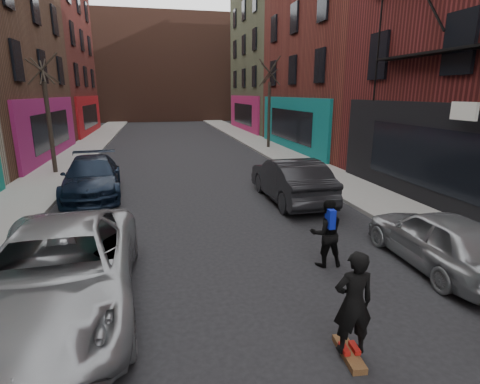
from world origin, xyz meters
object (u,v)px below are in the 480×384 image
parked_left_far (59,271)px  parked_left_end (92,177)px  tree_left_far (47,102)px  parked_right_far (440,239)px  skateboard (349,353)px  pedestrian (326,233)px  skateboarder (353,303)px  parked_right_end (290,180)px  tree_right_far (269,97)px

parked_left_far → parked_left_end: (-0.66, 8.16, -0.06)m
tree_left_far → parked_right_far: tree_left_far is taller
skateboard → pedestrian: size_ratio=0.52×
parked_left_end → skateboarder: 11.56m
skateboarder → pedestrian: size_ratio=1.03×
parked_left_far → parked_right_end: (6.40, 5.84, 0.00)m
tree_left_far → parked_right_far: size_ratio=1.66×
tree_left_far → parked_right_end: size_ratio=1.37×
skateboarder → parked_left_end: bearing=-58.6°
tree_left_far → pedestrian: size_ratio=4.23×
tree_right_far → parked_left_far: size_ratio=1.22×
parked_left_far → pedestrian: bearing=5.3°
tree_left_far → parked_left_end: tree_left_far is taller
skateboard → parked_right_end: bearing=81.5°
skateboard → pedestrian: 3.16m
tree_left_far → parked_left_end: (2.34, -4.35, -2.66)m
parked_right_far → tree_left_far: bearing=-46.8°
tree_left_far → tree_right_far: (12.40, 6.00, 0.15)m
tree_right_far → parked_left_end: tree_right_far is taller
parked_left_end → skateboarder: bearing=-69.0°
parked_left_far → pedestrian: parked_left_far is taller
tree_right_far → parked_right_end: 13.31m
parked_left_end → skateboarder: (5.07, -10.38, 0.17)m
parked_left_far → parked_left_end: size_ratio=1.13×
parked_left_end → pedestrian: 9.59m
parked_right_far → parked_left_end: bearing=-41.4°
skateboarder → pedestrian: skateboarder is taller
skateboard → pedestrian: pedestrian is taller
parked_left_far → skateboarder: bearing=-28.9°
skateboard → skateboarder: skateboarder is taller
tree_left_far → skateboarder: bearing=-63.3°
parked_left_far → parked_left_end: bearing=92.4°
pedestrian → skateboarder: bearing=76.3°
tree_left_far → skateboard: tree_left_far is taller
parked_right_far → skateboarder: bearing=36.4°
skateboarder → parked_right_end: bearing=-98.5°
pedestrian → parked_left_far: bearing=11.9°
parked_left_end → tree_right_far: bearing=40.8°
tree_right_far → parked_left_far: 20.94m
skateboard → parked_left_end: bearing=121.4°
parked_right_far → pedestrian: pedestrian is taller
parked_left_far → pedestrian: 5.42m
tree_right_far → skateboarder: (-4.99, -20.73, -2.64)m
parked_right_end → skateboard: (-1.99, -8.06, -0.73)m
skateboard → pedestrian: (0.96, 2.92, 0.73)m
parked_left_end → skateboard: 11.57m
parked_left_far → parked_right_end: 8.67m
parked_left_far → parked_right_far: size_ratio=1.43×
parked_left_end → skateboard: (5.07, -10.38, -0.67)m
parked_left_end → parked_right_far: (8.46, -8.08, -0.06)m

